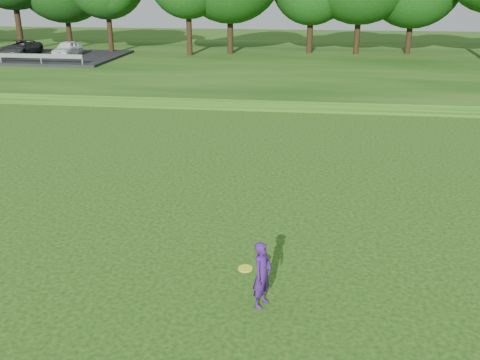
# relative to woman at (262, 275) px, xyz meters

# --- Properties ---
(ground) EXTENTS (140.00, 140.00, 0.00)m
(ground) POSITION_rel_woman_xyz_m (-2.65, -1.18, -0.73)
(ground) COLOR #113B0B
(ground) RESTS_ON ground
(berm) EXTENTS (130.00, 30.00, 0.60)m
(berm) POSITION_rel_woman_xyz_m (-2.65, 32.82, -0.43)
(berm) COLOR #113B0B
(berm) RESTS_ON ground
(walking_path) EXTENTS (130.00, 1.60, 0.04)m
(walking_path) POSITION_rel_woman_xyz_m (-2.65, 18.82, -0.71)
(walking_path) COLOR gray
(walking_path) RESTS_ON ground
(woman) EXTENTS (0.73, 0.82, 1.46)m
(woman) POSITION_rel_woman_xyz_m (0.00, 0.00, 0.00)
(woman) COLOR #3C176B
(woman) RESTS_ON ground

